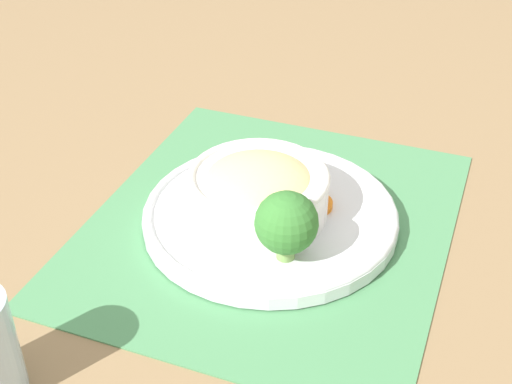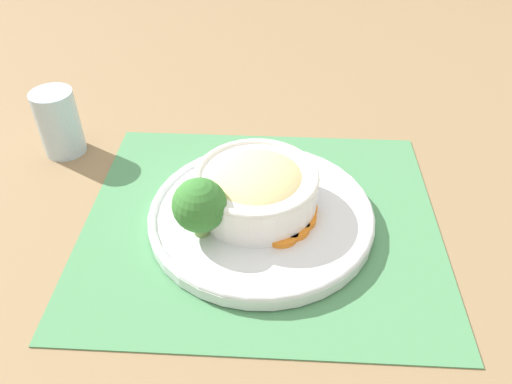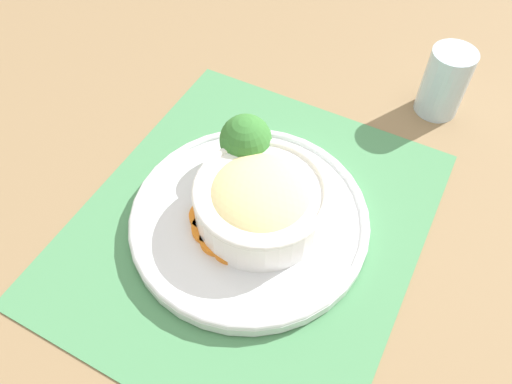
# 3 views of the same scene
# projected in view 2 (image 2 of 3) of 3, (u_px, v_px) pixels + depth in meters

# --- Properties ---
(ground_plane) EXTENTS (4.00, 4.00, 0.00)m
(ground_plane) POSITION_uv_depth(u_px,v_px,m) (261.00, 222.00, 0.68)
(ground_plane) COLOR #8C704C
(placemat) EXTENTS (0.50, 0.44, 0.00)m
(placemat) POSITION_uv_depth(u_px,v_px,m) (261.00, 221.00, 0.68)
(placemat) COLOR #4C8C59
(placemat) RESTS_ON ground_plane
(plate) EXTENTS (0.30, 0.30, 0.02)m
(plate) POSITION_uv_depth(u_px,v_px,m) (261.00, 214.00, 0.67)
(plate) COLOR silver
(plate) RESTS_ON placemat
(bowl) EXTENTS (0.16, 0.16, 0.07)m
(bowl) POSITION_uv_depth(u_px,v_px,m) (256.00, 186.00, 0.66)
(bowl) COLOR white
(bowl) RESTS_ON plate
(broccoli_floret) EXTENTS (0.07, 0.07, 0.08)m
(broccoli_floret) POSITION_uv_depth(u_px,v_px,m) (200.00, 205.00, 0.61)
(broccoli_floret) COLOR #759E51
(broccoli_floret) RESTS_ON plate
(carrot_slice_near) EXTENTS (0.05, 0.05, 0.01)m
(carrot_slice_near) POSITION_uv_depth(u_px,v_px,m) (281.00, 234.00, 0.63)
(carrot_slice_near) COLOR orange
(carrot_slice_near) RESTS_ON plate
(carrot_slice_middle) EXTENTS (0.05, 0.05, 0.01)m
(carrot_slice_middle) POSITION_uv_depth(u_px,v_px,m) (292.00, 227.00, 0.64)
(carrot_slice_middle) COLOR orange
(carrot_slice_middle) RESTS_ON plate
(carrot_slice_far) EXTENTS (0.05, 0.05, 0.01)m
(carrot_slice_far) POSITION_uv_depth(u_px,v_px,m) (299.00, 218.00, 0.65)
(carrot_slice_far) COLOR orange
(carrot_slice_far) RESTS_ON plate
(carrot_slice_extra) EXTENTS (0.05, 0.05, 0.01)m
(carrot_slice_extra) POSITION_uv_depth(u_px,v_px,m) (301.00, 209.00, 0.67)
(carrot_slice_extra) COLOR orange
(carrot_slice_extra) RESTS_ON plate
(water_glass) EXTENTS (0.06, 0.06, 0.11)m
(water_glass) POSITION_uv_depth(u_px,v_px,m) (60.00, 126.00, 0.78)
(water_glass) COLOR silver
(water_glass) RESTS_ON ground_plane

